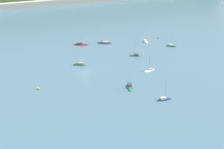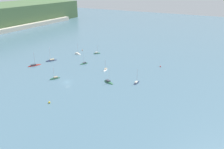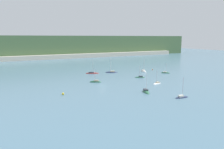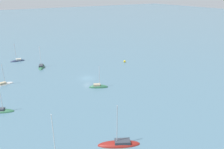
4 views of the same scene
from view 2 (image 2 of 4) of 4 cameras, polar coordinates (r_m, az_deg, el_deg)
name	(u,v)px [view 2 (image 2 of 4)]	position (r m, az deg, el deg)	size (l,w,h in m)	color
ground_plane	(67,82)	(116.52, -11.63, -1.97)	(600.00, 600.00, 0.00)	slate
sailboat_0	(97,53)	(161.31, -3.96, 5.53)	(4.73, 4.88, 6.97)	#2D6647
sailboat_1	(78,54)	(161.19, -8.97, 5.28)	(2.96, 6.09, 9.10)	white
sailboat_2	(84,64)	(141.10, -7.32, 2.82)	(5.88, 4.05, 7.09)	#2D6647
sailboat_3	(51,61)	(151.20, -15.59, 3.52)	(7.96, 5.85, 10.08)	#232D4C
sailboat_4	(109,82)	(113.68, -0.91, -2.05)	(4.41, 7.20, 8.94)	#2D6647
sailboat_5	(34,65)	(145.28, -19.59, 2.24)	(8.33, 5.78, 9.26)	maroon
sailboat_6	(105,70)	(129.93, -1.72, 1.22)	(5.54, 2.74, 7.26)	white
sailboat_7	(136,83)	(113.69, 6.41, -2.19)	(5.72, 1.90, 8.34)	#232D4C
sailboat_8	(55,79)	(122.03, -14.67, -1.04)	(5.84, 4.09, 7.77)	#2D6647
mooring_buoy_0	(160,66)	(138.05, 12.50, 2.11)	(0.71, 0.71, 0.71)	red
mooring_buoy_1	(82,50)	(170.01, -7.77, 6.36)	(0.64, 0.64, 0.64)	orange
mooring_buoy_2	(49,102)	(98.52, -16.08, -7.00)	(0.87, 0.87, 0.87)	yellow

